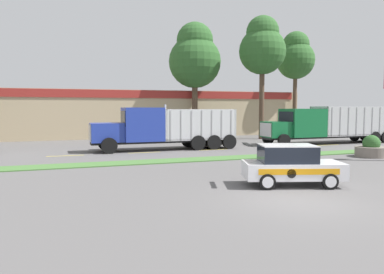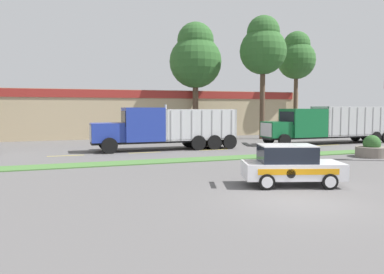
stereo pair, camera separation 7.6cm
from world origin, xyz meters
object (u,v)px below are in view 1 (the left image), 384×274
at_px(dump_truck_lead, 154,129).
at_px(dump_truck_mid, 315,125).
at_px(stone_planter, 371,149).
at_px(rally_car, 291,165).

xyz_separation_m(dump_truck_lead, dump_truck_mid, (14.68, -0.09, 0.03)).
bearing_deg(dump_truck_lead, stone_planter, -34.20).
xyz_separation_m(dump_truck_lead, rally_car, (2.27, -14.56, -0.76)).
xyz_separation_m(dump_truck_lead, stone_planter, (12.61, -8.57, -1.11)).
bearing_deg(dump_truck_mid, rally_car, -130.61).
bearing_deg(stone_planter, dump_truck_lead, 145.80).
relative_size(dump_truck_lead, dump_truck_mid, 0.89).
xyz_separation_m(rally_car, stone_planter, (10.34, 5.99, -0.35)).
relative_size(dump_truck_mid, rally_car, 2.87).
height_order(dump_truck_lead, stone_planter, dump_truck_lead).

